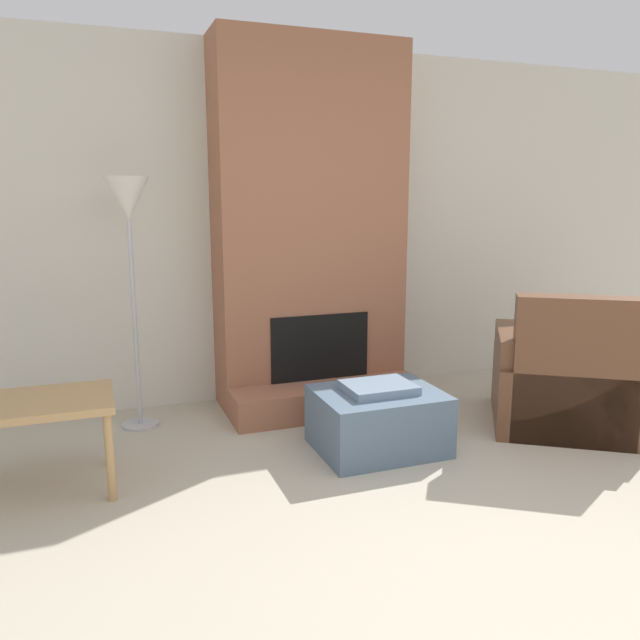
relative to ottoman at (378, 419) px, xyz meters
name	(u,v)px	position (x,y,z in m)	size (l,w,h in m)	color
ground_plane	(531,595)	(-0.06, -1.50, -0.19)	(24.00, 24.00, 0.00)	#B2A893
wall_back	(299,226)	(-0.06, 1.32, 1.11)	(7.80, 0.06, 2.60)	beige
fireplace	(311,238)	(-0.06, 1.05, 1.03)	(1.37, 0.77, 2.60)	#935B42
ottoman	(378,419)	(0.00, 0.00, 0.00)	(0.74, 0.60, 0.42)	slate
armchair	(566,384)	(1.33, -0.10, 0.11)	(1.24, 1.24, 0.93)	brown
side_table	(35,412)	(-1.89, 0.09, 0.25)	(0.76, 0.52, 0.50)	tan
floor_lamp_left	(128,216)	(-1.33, 0.91, 1.21)	(0.28, 0.28, 1.64)	#ADADB2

